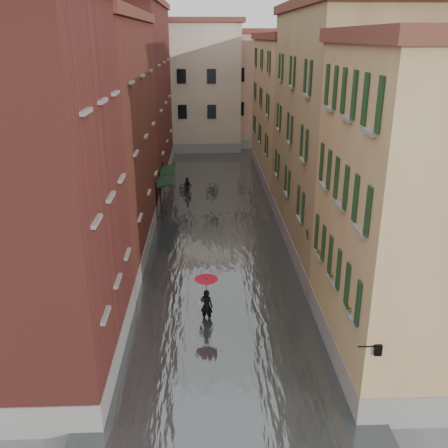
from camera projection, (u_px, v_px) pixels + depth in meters
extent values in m
plane|color=#505053|center=(224.00, 329.00, 21.32)|extent=(120.00, 120.00, 0.00)
cube|color=#4B5153|center=(217.00, 221.00, 33.44)|extent=(10.00, 60.00, 0.20)
cube|color=maroon|center=(20.00, 200.00, 16.92)|extent=(6.00, 8.00, 13.00)
cube|color=#5D2A1D|center=(90.00, 143.00, 27.29)|extent=(6.00, 14.00, 12.50)
cube|color=maroon|center=(128.00, 98.00, 41.06)|extent=(6.00, 16.00, 14.00)
cube|color=tan|center=(423.00, 216.00, 17.67)|extent=(6.00, 8.00, 11.50)
cube|color=tan|center=(344.00, 137.00, 27.69)|extent=(6.00, 14.00, 13.00)
cube|color=tan|center=(296.00, 112.00, 41.99)|extent=(6.00, 16.00, 11.50)
cube|color=beige|center=(184.00, 87.00, 54.47)|extent=(12.00, 9.00, 13.00)
cube|color=tan|center=(263.00, 90.00, 56.83)|extent=(10.00, 9.00, 12.00)
cube|color=black|center=(165.00, 181.00, 33.74)|extent=(1.09, 2.69, 0.31)
cylinder|color=black|center=(157.00, 203.00, 32.87)|extent=(0.06, 0.06, 2.80)
cylinder|color=black|center=(160.00, 191.00, 35.39)|extent=(0.06, 0.06, 2.80)
cube|color=black|center=(168.00, 170.00, 36.49)|extent=(1.09, 2.92, 0.31)
cylinder|color=black|center=(160.00, 191.00, 35.51)|extent=(0.06, 0.06, 2.80)
cylinder|color=black|center=(163.00, 180.00, 38.25)|extent=(0.06, 0.06, 2.80)
cylinder|color=black|center=(368.00, 347.00, 14.76)|extent=(0.60, 0.05, 0.05)
cube|color=black|center=(377.00, 349.00, 14.80)|extent=(0.22, 0.22, 0.35)
cube|color=beige|center=(377.00, 349.00, 14.80)|extent=(0.14, 0.14, 0.24)
cube|color=brown|center=(353.00, 313.00, 16.46)|extent=(0.22, 0.85, 0.18)
imported|color=#265926|center=(354.00, 302.00, 16.31)|extent=(0.59, 0.51, 0.66)
cube|color=brown|center=(335.00, 280.00, 18.66)|extent=(0.22, 0.85, 0.18)
imported|color=#265926|center=(336.00, 270.00, 18.51)|extent=(0.59, 0.51, 0.66)
cube|color=brown|center=(322.00, 255.00, 20.80)|extent=(0.22, 0.85, 0.18)
imported|color=#265926|center=(323.00, 246.00, 20.65)|extent=(0.59, 0.51, 0.66)
cube|color=brown|center=(311.00, 234.00, 22.98)|extent=(0.22, 0.85, 0.18)
imported|color=#265926|center=(311.00, 226.00, 22.83)|extent=(0.59, 0.51, 0.66)
imported|color=black|center=(207.00, 306.00, 21.61)|extent=(0.65, 0.54, 1.53)
cube|color=beige|center=(200.00, 302.00, 21.58)|extent=(0.08, 0.30, 0.38)
cylinder|color=black|center=(206.00, 294.00, 21.40)|extent=(0.02, 0.02, 1.00)
cone|color=#B90C20|center=(206.00, 282.00, 21.20)|extent=(1.05, 1.05, 0.28)
imported|color=black|center=(188.00, 187.00, 39.02)|extent=(0.78, 0.66, 1.41)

